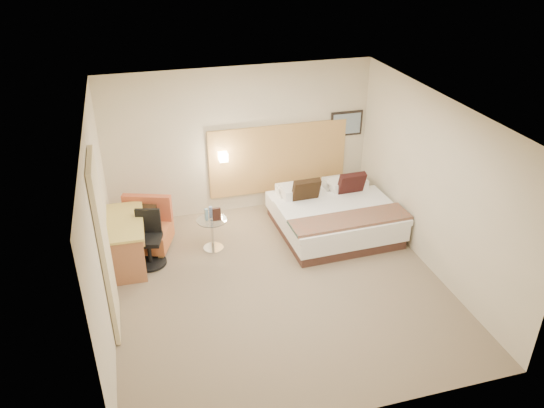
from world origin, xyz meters
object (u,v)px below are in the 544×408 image
object	(u,v)px
desk	(127,230)
desk_chair	(149,243)
bed	(333,215)
lounge_chair	(146,229)
side_table	(212,233)

from	to	relation	value
desk	desk_chair	distance (m)	0.40
desk_chair	bed	bearing A→B (deg)	2.72
bed	desk_chair	world-z (taller)	bed
bed	lounge_chair	xyz separation A→B (m)	(-3.19, 0.33, 0.03)
side_table	desk	xyz separation A→B (m)	(-1.33, -0.05, 0.30)
desk	desk_chair	xyz separation A→B (m)	(0.30, -0.09, -0.24)
bed	lounge_chair	distance (m)	3.20
lounge_chair	side_table	world-z (taller)	lounge_chair
desk	desk_chair	size ratio (longest dim) A/B	1.41
lounge_chair	desk	distance (m)	0.55
bed	side_table	distance (m)	2.13
desk	side_table	bearing A→B (deg)	2.24
bed	side_table	xyz separation A→B (m)	(-2.13, -0.01, -0.00)
lounge_chair	desk_chair	distance (m)	0.48
lounge_chair	desk_chair	xyz separation A→B (m)	(0.02, -0.48, 0.03)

